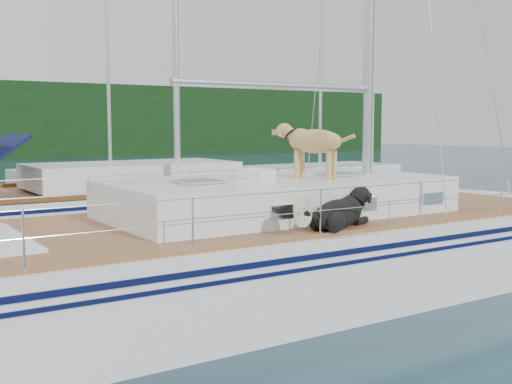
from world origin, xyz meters
TOP-DOWN VIEW (x-y plane):
  - ground at (0.00, 0.00)m, footprint 120.00×120.00m
  - main_sailboat at (0.10, -0.01)m, footprint 12.00×3.93m
  - neighbor_sailboat at (-0.07, 6.44)m, footprint 11.00×3.50m
  - bg_boat_center at (4.00, 16.00)m, footprint 7.20×3.00m
  - bg_boat_east at (12.00, 13.00)m, footprint 6.40×3.00m

SIDE VIEW (x-z plane):
  - ground at x=0.00m, z-range 0.00..0.00m
  - bg_boat_center at x=4.00m, z-range -5.37..6.28m
  - bg_boat_east at x=12.00m, z-range -5.37..6.28m
  - neighbor_sailboat at x=-0.07m, z-range -6.02..7.28m
  - main_sailboat at x=0.10m, z-range -6.33..7.68m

